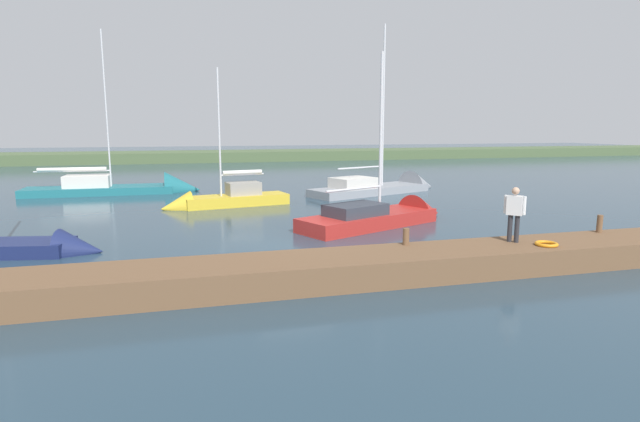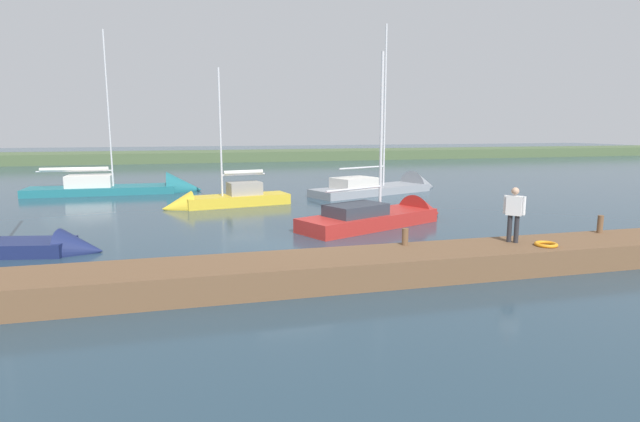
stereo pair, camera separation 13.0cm
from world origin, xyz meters
The scene contains 12 objects.
ground_plane centered at (0.00, 0.00, 0.00)m, with size 200.00×200.00×0.00m, color #263D4C.
far_shoreline centered at (0.00, -48.36, 0.00)m, with size 180.00×8.00×2.40m, color #4C603D.
dock_pier centered at (0.00, 4.32, 0.37)m, with size 27.97×2.12×0.74m, color brown.
mooring_post_near centered at (-9.79, 3.58, 1.03)m, with size 0.18×0.18×0.59m, color brown.
mooring_post_far centered at (-2.80, 3.58, 0.99)m, with size 0.19×0.19×0.50m, color brown.
life_ring_buoy centered at (-6.79, 4.75, 0.79)m, with size 0.66×0.66×0.10m, color orange.
sailboat_inner_slip centered at (-5.15, -3.33, 0.19)m, with size 8.09×5.13×8.21m.
sailboat_far_left centered at (9.43, -1.45, 0.18)m, with size 7.08×2.83×7.01m.
sailboat_behind_pier centered at (-9.49, -13.63, 0.18)m, with size 10.18×5.86×11.63m.
sailboat_near_dock centered at (1.74, -10.14, 0.18)m, with size 6.98×2.93×8.04m.
sailboat_outer_mooring centered at (6.87, -17.32, 0.19)m, with size 10.67×2.47×11.26m.
person_on_dock centered at (-6.12, 4.07, 1.71)m, with size 0.47×0.50×1.69m.
Camera 2 is at (3.33, 17.11, 4.20)m, focal length 28.28 mm.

